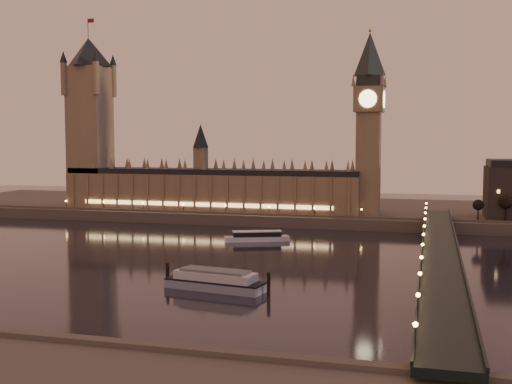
# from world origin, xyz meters

# --- Properties ---
(ground) EXTENTS (700.00, 700.00, 0.00)m
(ground) POSITION_xyz_m (0.00, 0.00, 0.00)
(ground) COLOR black
(ground) RESTS_ON ground
(far_embankment) EXTENTS (560.00, 130.00, 6.00)m
(far_embankment) POSITION_xyz_m (30.00, 165.00, 3.00)
(far_embankment) COLOR #423D35
(far_embankment) RESTS_ON ground
(palace_of_westminster) EXTENTS (180.00, 26.62, 52.00)m
(palace_of_westminster) POSITION_xyz_m (-40.12, 120.99, 21.71)
(palace_of_westminster) COLOR brown
(palace_of_westminster) RESTS_ON ground
(victoria_tower) EXTENTS (31.68, 31.68, 118.00)m
(victoria_tower) POSITION_xyz_m (-120.00, 121.00, 65.79)
(victoria_tower) COLOR brown
(victoria_tower) RESTS_ON ground
(big_ben) EXTENTS (17.68, 17.68, 104.00)m
(big_ben) POSITION_xyz_m (53.99, 120.99, 63.95)
(big_ben) COLOR brown
(big_ben) RESTS_ON ground
(westminster_bridge) EXTENTS (13.20, 260.00, 15.30)m
(westminster_bridge) POSITION_xyz_m (91.61, 0.00, 5.52)
(westminster_bridge) COLOR black
(westminster_bridge) RESTS_ON ground
(bare_tree_0) EXTENTS (5.99, 5.99, 12.17)m
(bare_tree_0) POSITION_xyz_m (113.11, 109.00, 15.09)
(bare_tree_0) COLOR black
(bare_tree_0) RESTS_ON ground
(bare_tree_1) EXTENTS (5.99, 5.99, 12.17)m
(bare_tree_1) POSITION_xyz_m (127.19, 109.00, 15.09)
(bare_tree_1) COLOR black
(bare_tree_1) RESTS_ON ground
(cruise_boat_a) EXTENTS (31.31, 17.73, 4.96)m
(cruise_boat_a) POSITION_xyz_m (7.97, 52.12, 2.19)
(cruise_boat_a) COLOR silver
(cruise_boat_a) RESTS_ON ground
(moored_barge) EXTENTS (38.01, 14.54, 7.06)m
(moored_barge) POSITION_xyz_m (21.18, -48.08, 2.98)
(moored_barge) COLOR gray
(moored_barge) RESTS_ON ground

